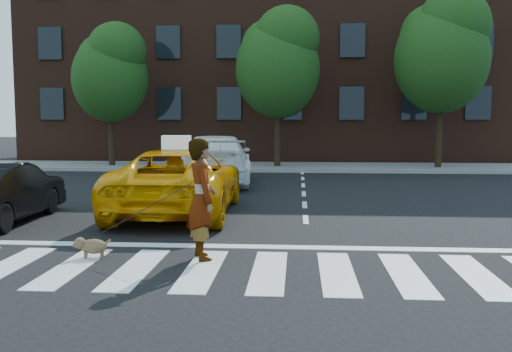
{
  "coord_description": "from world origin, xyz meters",
  "views": [
    {
      "loc": [
        1.42,
        -8.22,
        2.25
      ],
      "look_at": [
        0.58,
        3.17,
        1.1
      ],
      "focal_mm": 40.0,
      "sensor_mm": 36.0,
      "label": 1
    }
  ],
  "objects_px": {
    "taxi": "(179,181)",
    "tree_mid": "(278,59)",
    "tree_right": "(443,48)",
    "woman": "(201,199)",
    "dog": "(91,246)",
    "tree_left": "(110,69)",
    "black_sedan": "(1,192)",
    "white_suv": "(216,160)"
  },
  "relations": [
    {
      "from": "taxi",
      "to": "dog",
      "type": "distance_m",
      "value": 4.49
    },
    {
      "from": "taxi",
      "to": "woman",
      "type": "height_order",
      "value": "woman"
    },
    {
      "from": "tree_left",
      "to": "dog",
      "type": "xyz_separation_m",
      "value": [
        5.05,
        -16.39,
        -4.24
      ]
    },
    {
      "from": "tree_right",
      "to": "taxi",
      "type": "bearing_deg",
      "value": -126.74
    },
    {
      "from": "tree_left",
      "to": "tree_right",
      "type": "xyz_separation_m",
      "value": [
        14.5,
        -0.0,
        0.82
      ]
    },
    {
      "from": "tree_mid",
      "to": "taxi",
      "type": "height_order",
      "value": "tree_mid"
    },
    {
      "from": "black_sedan",
      "to": "woman",
      "type": "relative_size",
      "value": 2.07
    },
    {
      "from": "tree_mid",
      "to": "white_suv",
      "type": "bearing_deg",
      "value": -108.45
    },
    {
      "from": "tree_mid",
      "to": "woman",
      "type": "distance_m",
      "value": 16.78
    },
    {
      "from": "tree_right",
      "to": "black_sedan",
      "type": "xyz_separation_m",
      "value": [
        -12.53,
        -13.43,
        -4.6
      ]
    },
    {
      "from": "taxi",
      "to": "dog",
      "type": "height_order",
      "value": "taxi"
    },
    {
      "from": "tree_left",
      "to": "taxi",
      "type": "bearing_deg",
      "value": -65.06
    },
    {
      "from": "taxi",
      "to": "black_sedan",
      "type": "height_order",
      "value": "taxi"
    },
    {
      "from": "tree_left",
      "to": "tree_mid",
      "type": "xyz_separation_m",
      "value": [
        7.5,
        -0.0,
        0.41
      ]
    },
    {
      "from": "tree_right",
      "to": "black_sedan",
      "type": "distance_m",
      "value": 18.94
    },
    {
      "from": "dog",
      "to": "woman",
      "type": "bearing_deg",
      "value": -10.38
    },
    {
      "from": "white_suv",
      "to": "dog",
      "type": "relative_size",
      "value": 9.57
    },
    {
      "from": "tree_right",
      "to": "black_sedan",
      "type": "bearing_deg",
      "value": -133.01
    },
    {
      "from": "tree_mid",
      "to": "taxi",
      "type": "xyz_separation_m",
      "value": [
        -1.93,
        -11.97,
        -4.08
      ]
    },
    {
      "from": "dog",
      "to": "white_suv",
      "type": "bearing_deg",
      "value": 74.51
    },
    {
      "from": "taxi",
      "to": "white_suv",
      "type": "distance_m",
      "value": 6.17
    },
    {
      "from": "taxi",
      "to": "tree_mid",
      "type": "bearing_deg",
      "value": -100.43
    },
    {
      "from": "white_suv",
      "to": "tree_right",
      "type": "bearing_deg",
      "value": -152.62
    },
    {
      "from": "tree_right",
      "to": "dog",
      "type": "distance_m",
      "value": 19.59
    },
    {
      "from": "tree_left",
      "to": "white_suv",
      "type": "distance_m",
      "value": 8.81
    },
    {
      "from": "tree_mid",
      "to": "woman",
      "type": "relative_size",
      "value": 3.65
    },
    {
      "from": "tree_left",
      "to": "dog",
      "type": "distance_m",
      "value": 17.67
    },
    {
      "from": "black_sedan",
      "to": "dog",
      "type": "xyz_separation_m",
      "value": [
        3.08,
        -2.96,
        -0.46
      ]
    },
    {
      "from": "tree_left",
      "to": "woman",
      "type": "relative_size",
      "value": 3.35
    },
    {
      "from": "tree_left",
      "to": "taxi",
      "type": "xyz_separation_m",
      "value": [
        5.57,
        -11.97,
        -3.67
      ]
    },
    {
      "from": "tree_right",
      "to": "tree_left",
      "type": "bearing_deg",
      "value": 180.0
    },
    {
      "from": "white_suv",
      "to": "black_sedan",
      "type": "bearing_deg",
      "value": 59.16
    },
    {
      "from": "woman",
      "to": "dog",
      "type": "distance_m",
      "value": 1.96
    },
    {
      "from": "white_suv",
      "to": "dog",
      "type": "height_order",
      "value": "white_suv"
    },
    {
      "from": "white_suv",
      "to": "dog",
      "type": "bearing_deg",
      "value": 81.6
    },
    {
      "from": "taxi",
      "to": "woman",
      "type": "relative_size",
      "value": 2.86
    },
    {
      "from": "woman",
      "to": "tree_mid",
      "type": "bearing_deg",
      "value": -26.37
    },
    {
      "from": "tree_right",
      "to": "white_suv",
      "type": "relative_size",
      "value": 1.33
    },
    {
      "from": "tree_right",
      "to": "tree_mid",
      "type": "bearing_deg",
      "value": 180.0
    },
    {
      "from": "tree_left",
      "to": "tree_mid",
      "type": "bearing_deg",
      "value": -0.0
    },
    {
      "from": "taxi",
      "to": "black_sedan",
      "type": "bearing_deg",
      "value": 20.9
    },
    {
      "from": "tree_mid",
      "to": "white_suv",
      "type": "distance_m",
      "value": 7.31
    }
  ]
}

